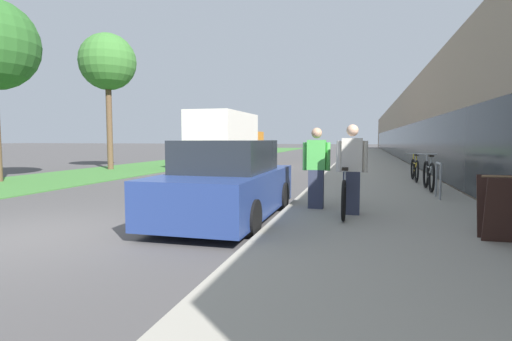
# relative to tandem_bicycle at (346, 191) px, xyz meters

# --- Properties ---
(ground_plane) EXTENTS (220.00, 220.00, 0.00)m
(ground_plane) POSITION_rel_tandem_bicycle_xyz_m (-4.67, -2.89, -0.52)
(ground_plane) COLOR #474444
(sidewalk_slab) EXTENTS (4.03, 70.00, 0.14)m
(sidewalk_slab) POSITION_rel_tandem_bicycle_xyz_m (0.81, 18.11, -0.45)
(sidewalk_slab) COLOR gray
(sidewalk_slab) RESTS_ON ground
(storefront_facade) EXTENTS (10.01, 70.00, 4.64)m
(storefront_facade) POSITION_rel_tandem_bicycle_xyz_m (7.85, 26.11, 1.80)
(storefront_facade) COLOR gray
(storefront_facade) RESTS_ON ground
(lawn_strip) EXTENTS (4.78, 70.00, 0.03)m
(lawn_strip) POSITION_rel_tandem_bicycle_xyz_m (-10.93, 22.11, -0.50)
(lawn_strip) COLOR #3D7533
(lawn_strip) RESTS_ON ground
(tandem_bicycle) EXTENTS (0.52, 2.89, 0.90)m
(tandem_bicycle) POSITION_rel_tandem_bicycle_xyz_m (0.00, 0.00, 0.00)
(tandem_bicycle) COLOR black
(tandem_bicycle) RESTS_ON sidewalk_slab
(person_rider) EXTENTS (0.56, 0.22, 1.66)m
(person_rider) POSITION_rel_tandem_bicycle_xyz_m (0.11, -0.38, 0.45)
(person_rider) COLOR #33384C
(person_rider) RESTS_ON sidewalk_slab
(person_bystander) EXTENTS (0.55, 0.22, 1.62)m
(person_bystander) POSITION_rel_tandem_bicycle_xyz_m (-0.60, 0.10, 0.43)
(person_bystander) COLOR #33384C
(person_bystander) RESTS_ON sidewalk_slab
(bike_rack_hoop) EXTENTS (0.05, 0.60, 0.84)m
(bike_rack_hoop) POSITION_rel_tandem_bicycle_xyz_m (2.04, 2.20, 0.13)
(bike_rack_hoop) COLOR gray
(bike_rack_hoop) RESTS_ON sidewalk_slab
(cruiser_bike_nearest) EXTENTS (0.52, 1.73, 0.98)m
(cruiser_bike_nearest) POSITION_rel_tandem_bicycle_xyz_m (2.06, 3.71, 0.03)
(cruiser_bike_nearest) COLOR black
(cruiser_bike_nearest) RESTS_ON sidewalk_slab
(cruiser_bike_middle) EXTENTS (0.52, 1.74, 0.91)m
(cruiser_bike_middle) POSITION_rel_tandem_bicycle_xyz_m (1.99, 6.16, 0.00)
(cruiser_bike_middle) COLOR black
(cruiser_bike_middle) RESTS_ON sidewalk_slab
(sandwich_board_sign) EXTENTS (0.56, 0.56, 0.90)m
(sandwich_board_sign) POSITION_rel_tandem_bicycle_xyz_m (2.17, -1.83, 0.07)
(sandwich_board_sign) COLOR #331E19
(sandwich_board_sign) RESTS_ON sidewalk_slab
(parked_sedan_curbside) EXTENTS (1.83, 4.09, 1.50)m
(parked_sedan_curbside) POSITION_rel_tandem_bicycle_xyz_m (-2.17, -0.80, 0.17)
(parked_sedan_curbside) COLOR navy
(parked_sedan_curbside) RESTS_ON ground
(moving_truck) EXTENTS (2.32, 7.17, 2.89)m
(moving_truck) POSITION_rel_tandem_bicycle_xyz_m (-6.66, 12.36, 0.94)
(moving_truck) COLOR orange
(moving_truck) RESTS_ON ground
(street_tree_far) EXTENTS (2.71, 2.71, 6.62)m
(street_tree_far) POSITION_rel_tandem_bicycle_xyz_m (-11.74, 9.28, 4.69)
(street_tree_far) COLOR brown
(street_tree_far) RESTS_ON ground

